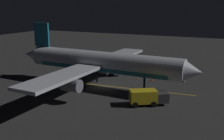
{
  "coord_description": "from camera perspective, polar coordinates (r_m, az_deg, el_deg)",
  "views": [
    {
      "loc": [
        42.82,
        22.35,
        14.97
      ],
      "look_at": [
        0.0,
        2.0,
        3.5
      ],
      "focal_mm": 42.93,
      "sensor_mm": 36.0,
      "label": 1
    }
  ],
  "objects": [
    {
      "name": "traffic_cone_near_left",
      "position": [
        48.05,
        10.09,
        -4.46
      ],
      "size": [
        0.5,
        0.5,
        0.55
      ],
      "color": "#EA590F",
      "rests_on": "ground_plane"
    },
    {
      "name": "ground_plane",
      "position": [
        50.6,
        -2.05,
        -3.74
      ],
      "size": [
        180.0,
        180.0,
        0.2
      ],
      "primitive_type": "cube",
      "color": "#2E2E2F"
    },
    {
      "name": "baggage_truck",
      "position": [
        41.6,
        7.48,
        -5.8
      ],
      "size": [
        4.84,
        6.05,
        2.4
      ],
      "color": "gold",
      "rests_on": "ground_plane"
    },
    {
      "name": "ground_crew_worker",
      "position": [
        42.2,
        10.54,
        -6.13
      ],
      "size": [
        0.4,
        0.4,
        1.74
      ],
      "color": "black",
      "rests_on": "ground_plane"
    },
    {
      "name": "apron_guide_stripe",
      "position": [
        50.0,
        2.68,
        -3.83
      ],
      "size": [
        2.53,
        25.71,
        0.01
      ],
      "primitive_type": "cube",
      "rotation": [
        0.0,
        0.0,
        0.09
      ],
      "color": "gold",
      "rests_on": "ground_plane"
    },
    {
      "name": "catering_truck",
      "position": [
        60.15,
        -0.3,
        0.46
      ],
      "size": [
        6.17,
        2.63,
        2.54
      ],
      "color": "navy",
      "rests_on": "ground_plane"
    },
    {
      "name": "airliner",
      "position": [
        49.69,
        -2.7,
        1.57
      ],
      "size": [
        37.11,
        37.11,
        11.58
      ],
      "color": "silver",
      "rests_on": "ground_plane"
    },
    {
      "name": "traffic_cone_near_right",
      "position": [
        56.03,
        5.45,
        -1.69
      ],
      "size": [
        0.5,
        0.5,
        0.55
      ],
      "color": "#EA590F",
      "rests_on": "ground_plane"
    },
    {
      "name": "traffic_cone_under_wing",
      "position": [
        55.05,
        8.6,
        -2.07
      ],
      "size": [
        0.5,
        0.5,
        0.55
      ],
      "color": "#EA590F",
      "rests_on": "ground_plane"
    }
  ]
}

